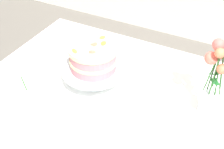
# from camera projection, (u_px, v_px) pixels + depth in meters

# --- Properties ---
(dining_table) EXTENTS (1.40, 1.00, 0.74)m
(dining_table) POSITION_uv_depth(u_px,v_px,m) (123.00, 119.00, 1.40)
(dining_table) COLOR white
(dining_table) RESTS_ON ground
(linen_napkin) EXTENTS (0.36, 0.36, 0.00)m
(linen_napkin) POSITION_uv_depth(u_px,v_px,m) (94.00, 85.00, 1.45)
(linen_napkin) COLOR white
(linen_napkin) RESTS_ON dining_table
(cake_stand) EXTENTS (0.29, 0.29, 0.10)m
(cake_stand) POSITION_uv_depth(u_px,v_px,m) (94.00, 71.00, 1.40)
(cake_stand) COLOR silver
(cake_stand) RESTS_ON linen_napkin
(layer_cake) EXTENTS (0.21, 0.21, 0.12)m
(layer_cake) POSITION_uv_depth(u_px,v_px,m) (93.00, 57.00, 1.35)
(layer_cake) COLOR #CC7A84
(layer_cake) RESTS_ON cake_stand
(flower_vase) EXTENTS (0.11, 0.11, 0.35)m
(flower_vase) POSITION_uv_depth(u_px,v_px,m) (213.00, 82.00, 1.22)
(flower_vase) COLOR silver
(flower_vase) RESTS_ON dining_table
(teacup) EXTENTS (0.12, 0.12, 0.05)m
(teacup) POSITION_uv_depth(u_px,v_px,m) (36.00, 136.00, 1.18)
(teacup) COLOR white
(teacup) RESTS_ON dining_table
(fallen_rose) EXTENTS (0.11, 0.11, 0.04)m
(fallen_rose) POSITION_uv_depth(u_px,v_px,m) (37.00, 76.00, 1.47)
(fallen_rose) COLOR #2D6028
(fallen_rose) RESTS_ON dining_table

